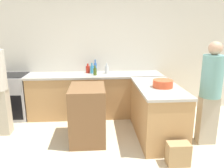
{
  "coord_description": "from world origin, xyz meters",
  "views": [
    {
      "loc": [
        0.01,
        -2.35,
        1.82
      ],
      "look_at": [
        0.27,
        1.05,
        0.94
      ],
      "focal_mm": 35.0,
      "sensor_mm": 36.0,
      "label": 1
    }
  ],
  "objects": [
    {
      "name": "olive_oil_bottle",
      "position": [
        -0.01,
        1.97,
        0.97
      ],
      "size": [
        0.07,
        0.07,
        0.2
      ],
      "color": "#475B1E",
      "rests_on": "counter_back"
    },
    {
      "name": "counter_back",
      "position": [
        0.0,
        2.07,
        0.45
      ],
      "size": [
        2.75,
        0.65,
        0.89
      ],
      "color": "tan",
      "rests_on": "ground_plane"
    },
    {
      "name": "dish_soap_bottle",
      "position": [
        -0.07,
        2.16,
        0.98
      ],
      "size": [
        0.08,
        0.08,
        0.21
      ],
      "color": "#338CBF",
      "rests_on": "counter_back"
    },
    {
      "name": "paper_bag",
      "position": [
        1.11,
        0.21,
        0.16
      ],
      "size": [
        0.31,
        0.18,
        0.32
      ],
      "color": "#A88456",
      "rests_on": "ground_plane"
    },
    {
      "name": "vinegar_bottle_clear",
      "position": [
        0.24,
        2.13,
        0.98
      ],
      "size": [
        0.08,
        0.08,
        0.21
      ],
      "color": "silver",
      "rests_on": "counter_back"
    },
    {
      "name": "range_oven",
      "position": [
        -1.7,
        2.07,
        0.45
      ],
      "size": [
        0.64,
        0.63,
        0.9
      ],
      "color": "#ADADB2",
      "rests_on": "ground_plane"
    },
    {
      "name": "person_at_peninsula",
      "position": [
        1.77,
        0.76,
        0.89
      ],
      "size": [
        0.32,
        0.32,
        1.63
      ],
      "color": "#ADA38E",
      "rests_on": "ground_plane"
    },
    {
      "name": "water_bottle_blue",
      "position": [
        -0.0,
        2.23,
        1.0
      ],
      "size": [
        0.06,
        0.06,
        0.28
      ],
      "color": "#386BB7",
      "rests_on": "counter_back"
    },
    {
      "name": "hot_sauce_bottle",
      "position": [
        -0.16,
        2.22,
        0.97
      ],
      "size": [
        0.09,
        0.09,
        0.2
      ],
      "color": "red",
      "rests_on": "counter_back"
    },
    {
      "name": "counter_peninsula",
      "position": [
        1.03,
        1.05,
        0.45
      ],
      "size": [
        0.69,
        1.43,
        0.89
      ],
      "color": "tan",
      "rests_on": "ground_plane"
    },
    {
      "name": "mixing_bowl",
      "position": [
        1.08,
        0.96,
        0.95
      ],
      "size": [
        0.32,
        0.32,
        0.12
      ],
      "color": "#DB512D",
      "rests_on": "counter_peninsula"
    },
    {
      "name": "island_table",
      "position": [
        -0.13,
        1.01,
        0.46
      ],
      "size": [
        0.56,
        0.76,
        0.91
      ],
      "color": "brown",
      "rests_on": "ground_plane"
    },
    {
      "name": "wall_back",
      "position": [
        0.0,
        2.41,
        1.35
      ],
      "size": [
        8.0,
        0.06,
        2.7
      ],
      "color": "silver",
      "rests_on": "ground_plane"
    }
  ]
}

